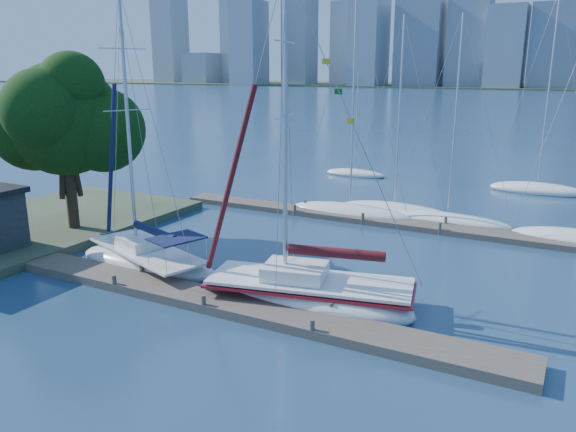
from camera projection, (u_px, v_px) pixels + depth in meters
The scene contains 13 objects.
ground at pixel (216, 305), 24.22m from camera, with size 700.00×700.00×0.00m, color #18324E.
near_dock at pixel (216, 301), 24.17m from camera, with size 26.00×2.00×0.40m, color #4A4036.
far_dock at pixel (381, 221), 36.95m from camera, with size 30.00×1.80×0.36m, color #4A4036.
shore at pixel (16, 231), 34.41m from camera, with size 12.00×22.00×0.50m, color #38472D.
far_shore at pixel (563, 88), 297.80m from camera, with size 800.00×100.00×1.50m, color #38472D.
tree at pixel (64, 117), 32.62m from camera, with size 8.63×7.84×10.88m.
sailboat_navy at pixel (146, 247), 28.55m from camera, with size 8.78×5.32×14.20m.
sailboat_maroon at pixel (309, 281), 24.18m from camera, with size 9.85×5.02×14.37m.
bg_boat_1 at pixel (350, 212), 38.93m from camera, with size 9.11×4.45×15.09m.
bg_boat_2 at pixel (395, 210), 39.35m from camera, with size 8.42×5.13×13.66m.
bg_boat_3 at pixel (448, 220), 36.89m from camera, with size 8.37×3.72×13.48m.
bg_boat_6 at pixel (355, 173), 53.49m from camera, with size 6.12×4.16×9.93m.
bg_boat_7 at pixel (537, 189), 46.16m from camera, with size 7.79×3.85×16.30m.
Camera 1 is at (13.22, -18.39, 9.92)m, focal length 35.00 mm.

